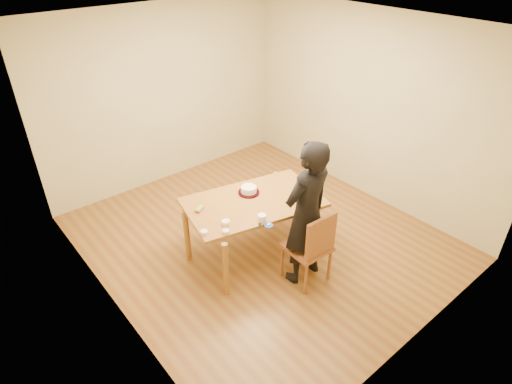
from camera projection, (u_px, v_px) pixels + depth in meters
room_shell at (243, 137)px, 5.26m from camera, size 4.00×4.50×2.70m
dining_table at (253, 202)px, 5.14m from camera, size 1.78×1.29×0.04m
dining_chair at (307, 247)px, 4.87m from camera, size 0.48×0.48×0.04m
cake_plate at (249, 192)px, 5.27m from camera, size 0.26×0.26×0.02m
cake at (249, 190)px, 5.25m from camera, size 0.19×0.19×0.06m
frosting_dome at (249, 187)px, 5.23m from camera, size 0.19×0.19×0.03m
frosting_tub at (262, 218)px, 4.76m from camera, size 0.10×0.10×0.08m
frosting_lid at (269, 225)px, 4.71m from camera, size 0.10×0.10×0.01m
frosting_dollop at (269, 224)px, 4.70m from camera, size 0.04×0.04×0.02m
ramekin_green at (226, 232)px, 4.59m from camera, size 0.07×0.07×0.04m
ramekin_yellow at (226, 222)px, 4.72m from camera, size 0.09×0.09×0.04m
ramekin_multi at (204, 232)px, 4.57m from camera, size 0.08×0.08×0.04m
candy_box_pink at (200, 210)px, 4.96m from camera, size 0.13×0.11×0.02m
candy_box_green at (199, 208)px, 4.95m from camera, size 0.13×0.11×0.02m
spatula at (260, 224)px, 4.73m from camera, size 0.14×0.09×0.01m
person at (306, 214)px, 4.67m from camera, size 0.65×0.44×1.76m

